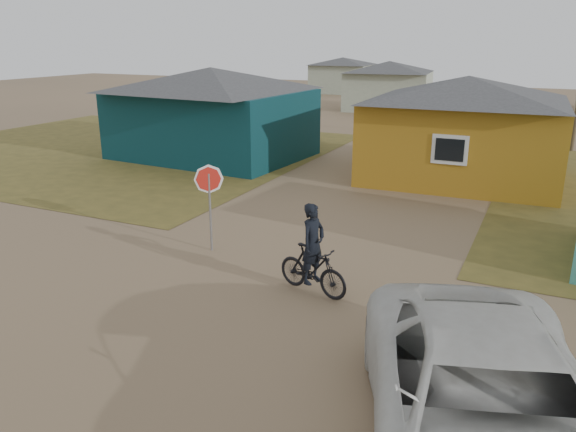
% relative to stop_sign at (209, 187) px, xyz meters
% --- Properties ---
extents(ground, '(120.00, 120.00, 0.00)m').
position_rel_stop_sign_xyz_m(ground, '(2.04, -3.23, -1.68)').
color(ground, '#81674A').
extents(grass_nw, '(20.00, 18.00, 0.00)m').
position_rel_stop_sign_xyz_m(grass_nw, '(-11.96, 9.77, -1.67)').
color(grass_nw, brown).
rests_on(grass_nw, ground).
extents(house_teal, '(8.93, 7.08, 4.00)m').
position_rel_stop_sign_xyz_m(house_teal, '(-6.46, 10.27, 0.38)').
color(house_teal, '#092D33').
rests_on(house_teal, ground).
extents(house_yellow, '(7.72, 6.76, 3.90)m').
position_rel_stop_sign_xyz_m(house_yellow, '(4.54, 10.77, 0.33)').
color(house_yellow, '#A47119').
rests_on(house_yellow, ground).
extents(house_pale_west, '(7.04, 6.15, 3.60)m').
position_rel_stop_sign_xyz_m(house_pale_west, '(-3.96, 30.77, 0.18)').
color(house_pale_west, '#A1AA92').
rests_on(house_pale_west, ground).
extents(house_pale_north, '(6.28, 5.81, 3.40)m').
position_rel_stop_sign_xyz_m(house_pale_north, '(-11.96, 42.77, 0.08)').
color(house_pale_north, '#A1AA92').
rests_on(house_pale_north, ground).
extents(stop_sign, '(0.72, 0.23, 2.26)m').
position_rel_stop_sign_xyz_m(stop_sign, '(0.00, 0.00, 0.00)').
color(stop_sign, gray).
rests_on(stop_sign, ground).
extents(cyclist, '(1.83, 0.94, 1.99)m').
position_rel_stop_sign_xyz_m(cyclist, '(3.33, -1.22, -0.95)').
color(cyclist, black).
rests_on(cyclist, ground).
extents(vehicle, '(4.75, 6.94, 1.76)m').
position_rel_stop_sign_xyz_m(vehicle, '(7.31, -5.16, -0.79)').
color(vehicle, silver).
rests_on(vehicle, ground).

